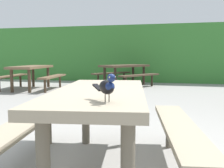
# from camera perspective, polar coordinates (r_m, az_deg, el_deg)

# --- Properties ---
(ground_plane) EXTENTS (60.00, 60.00, 0.00)m
(ground_plane) POSITION_cam_1_polar(r_m,az_deg,el_deg) (2.51, -1.83, -17.99)
(ground_plane) COLOR gray
(hedge_wall) EXTENTS (28.00, 1.93, 2.29)m
(hedge_wall) POSITION_cam_1_polar(r_m,az_deg,el_deg) (11.06, 10.26, 6.70)
(hedge_wall) COLOR #387A33
(hedge_wall) RESTS_ON ground
(picnic_table_foreground) EXTENTS (1.91, 1.93, 0.74)m
(picnic_table_foreground) POSITION_cam_1_polar(r_m,az_deg,el_deg) (2.26, -2.74, -5.87)
(picnic_table_foreground) COLOR gray
(picnic_table_foreground) RESTS_ON ground
(bird_grackle) EXTENTS (0.22, 0.22, 0.18)m
(bird_grackle) POSITION_cam_1_polar(r_m,az_deg,el_deg) (1.58, -1.06, -0.50)
(bird_grackle) COLOR black
(bird_grackle) RESTS_ON picnic_table_foreground
(picnic_table_mid_left) EXTENTS (2.36, 2.37, 0.74)m
(picnic_table_mid_left) POSITION_cam_1_polar(r_m,az_deg,el_deg) (8.90, 2.90, 3.15)
(picnic_table_mid_left) COLOR #473828
(picnic_table_mid_left) RESTS_ON ground
(picnic_table_mid_right) EXTENTS (1.84, 1.87, 0.74)m
(picnic_table_mid_right) POSITION_cam_1_polar(r_m,az_deg,el_deg) (8.28, -17.74, 2.63)
(picnic_table_mid_right) COLOR brown
(picnic_table_mid_right) RESTS_ON ground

